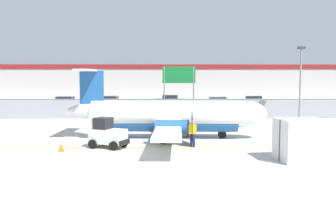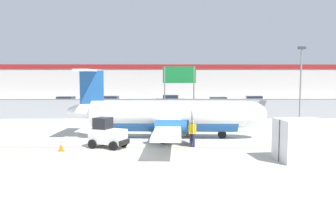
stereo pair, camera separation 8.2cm
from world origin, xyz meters
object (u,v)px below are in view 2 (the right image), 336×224
object	(u,v)px
ground_crew_worker	(192,132)
apron_light_pole	(301,78)
commuter_airplane	(172,116)
cargo_container	(301,140)
baggage_tug	(107,134)
parked_car_0	(67,102)
parked_car_2	(170,100)
parked_car_3	(217,103)
parked_car_1	(110,102)
traffic_cone_far_left	(94,136)
highway_sign	(179,79)
traffic_cone_near_right	(61,146)
traffic_cone_near_left	(188,133)
parked_car_4	(255,102)

from	to	relation	value
ground_crew_worker	apron_light_pole	xyz separation A→B (m)	(11.47, 12.79, 3.35)
commuter_airplane	cargo_container	xyz separation A→B (m)	(6.61, -7.29, -0.50)
commuter_airplane	baggage_tug	world-z (taller)	commuter_airplane
commuter_airplane	parked_car_0	world-z (taller)	commuter_airplane
commuter_airplane	parked_car_2	size ratio (longest dim) A/B	3.69
parked_car_0	parked_car_3	bearing A→B (deg)	2.78
parked_car_1	traffic_cone_far_left	bearing A→B (deg)	101.69
highway_sign	parked_car_1	bearing A→B (deg)	128.28
commuter_airplane	apron_light_pole	world-z (taller)	apron_light_pole
baggage_tug	traffic_cone_near_right	world-z (taller)	baggage_tug
parked_car_1	traffic_cone_near_left	bearing A→B (deg)	116.02
commuter_airplane	highway_sign	bearing A→B (deg)	87.89
parked_car_2	parked_car_4	size ratio (longest dim) A/B	0.99
traffic_cone_near_right	parked_car_1	world-z (taller)	parked_car_1
cargo_container	parked_car_2	bearing A→B (deg)	93.32
parked_car_0	parked_car_3	xyz separation A→B (m)	(20.47, -1.69, 0.00)
baggage_tug	cargo_container	xyz separation A→B (m)	(10.71, -3.76, 0.24)
cargo_container	traffic_cone_near_left	size ratio (longest dim) A/B	4.07
parked_car_4	highway_sign	distance (m)	16.43
traffic_cone_near_left	parked_car_0	world-z (taller)	parked_car_0
parked_car_2	parked_car_3	world-z (taller)	same
highway_sign	parked_car_3	bearing A→B (deg)	58.44
ground_crew_worker	traffic_cone_near_right	world-z (taller)	ground_crew_worker
commuter_airplane	apron_light_pole	xyz separation A→B (m)	(12.68, 9.38, 2.70)
parked_car_2	highway_sign	distance (m)	14.78
cargo_container	parked_car_3	world-z (taller)	cargo_container
commuter_airplane	parked_car_3	distance (m)	24.14
parked_car_0	parked_car_1	world-z (taller)	same
parked_car_1	commuter_airplane	bearing A→B (deg)	113.27
commuter_airplane	highway_sign	world-z (taller)	highway_sign
parked_car_1	parked_car_2	xyz separation A→B (m)	(8.56, 2.67, 0.00)
parked_car_4	parked_car_0	bearing A→B (deg)	-170.63
parked_car_1	apron_light_pole	distance (m)	26.83
commuter_airplane	parked_car_2	xyz separation A→B (m)	(0.47, 28.69, -0.71)
cargo_container	traffic_cone_far_left	world-z (taller)	cargo_container
commuter_airplane	traffic_cone_near_right	world-z (taller)	commuter_airplane
parked_car_4	traffic_cone_near_right	bearing A→B (deg)	-114.86
cargo_container	parked_car_2	xyz separation A→B (m)	(-6.14, 35.98, -0.21)
traffic_cone_far_left	apron_light_pole	size ratio (longest dim) A/B	0.09
cargo_container	parked_car_0	xyz separation A→B (m)	(-20.43, 32.18, -0.21)
parked_car_3	highway_sign	size ratio (longest dim) A/B	0.77
parked_car_1	traffic_cone_near_right	bearing A→B (deg)	98.62
commuter_airplane	parked_car_3	size ratio (longest dim) A/B	3.82
parked_car_0	traffic_cone_far_left	bearing A→B (deg)	-64.49
traffic_cone_near_left	parked_car_2	size ratio (longest dim) A/B	0.15
parked_car_1	parked_car_4	distance (m)	20.45
traffic_cone_near_right	traffic_cone_far_left	xyz separation A→B (m)	(1.30, 3.50, 0.00)
baggage_tug	traffic_cone_far_left	size ratio (longest dim) A/B	4.03
ground_crew_worker	traffic_cone_far_left	size ratio (longest dim) A/B	2.66
baggage_tug	parked_car_1	world-z (taller)	baggage_tug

